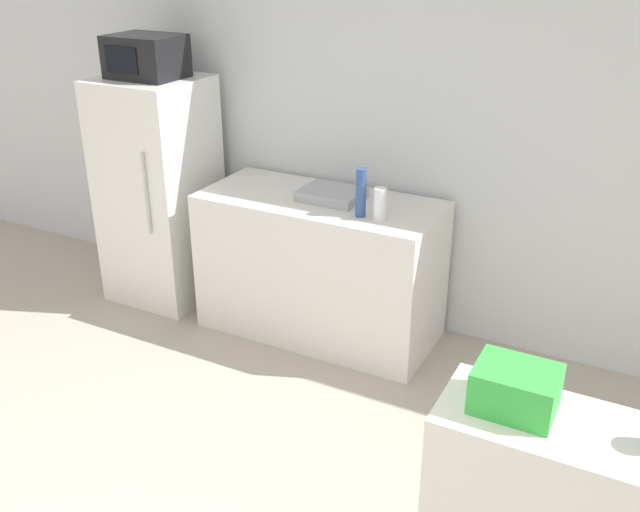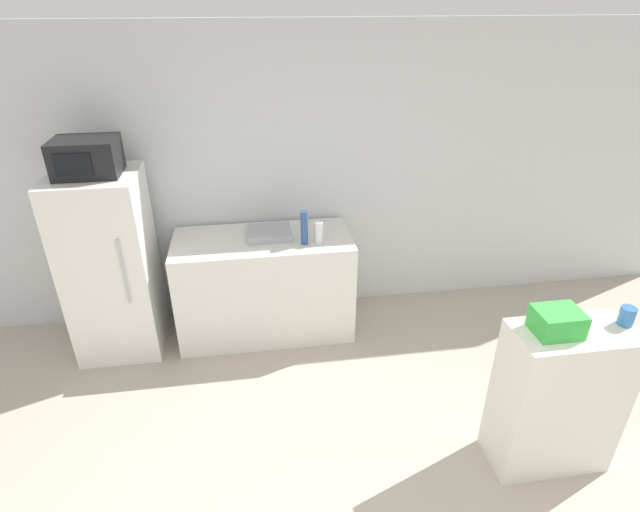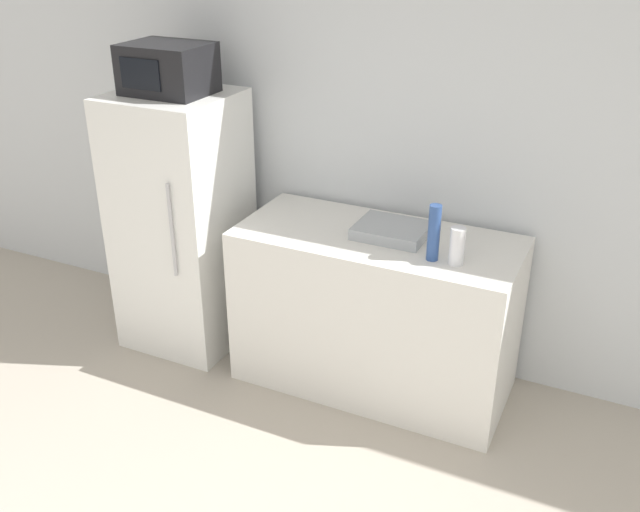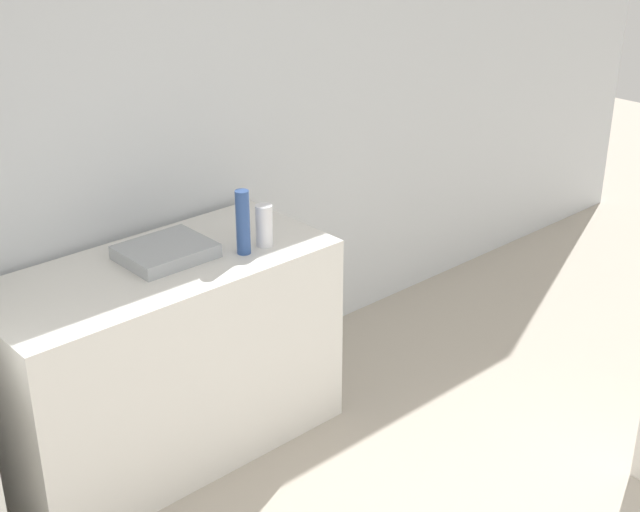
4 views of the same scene
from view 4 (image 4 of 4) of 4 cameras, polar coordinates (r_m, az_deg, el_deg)
The scene contains 5 objects.
wall_back at distance 4.12m, azimuth -11.02°, elevation 6.92°, with size 8.00×0.06×2.60m, color silver.
counter at distance 4.03m, azimuth -9.85°, elevation -6.53°, with size 1.51×0.68×0.93m, color silver.
sink_basin at distance 3.86m, azimuth -9.85°, elevation 0.28°, with size 0.37×0.31×0.06m, color #9EA3A8.
bottle_tall at distance 3.82m, azimuth -4.96°, elevation 2.16°, with size 0.06×0.06×0.29m, color #2D4C8C.
bottle_short at distance 3.90m, azimuth -3.59°, elevation 1.96°, with size 0.08×0.08×0.19m, color silver.
Camera 4 is at (-2.01, -0.24, 2.52)m, focal length 50.00 mm.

